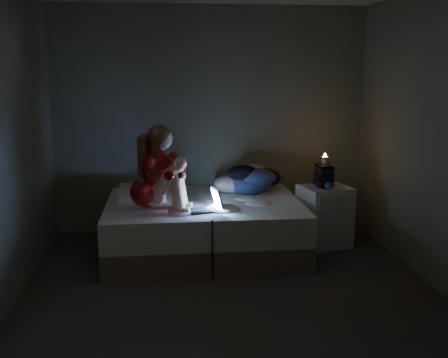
{
  "coord_description": "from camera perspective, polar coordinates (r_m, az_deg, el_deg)",
  "views": [
    {
      "loc": [
        -0.54,
        -4.22,
        1.91
      ],
      "look_at": [
        0.05,
        1.0,
        0.8
      ],
      "focal_mm": 42.55,
      "sensor_mm": 36.0,
      "label": 1
    }
  ],
  "objects": [
    {
      "name": "phone",
      "position": [
        5.72,
        10.4,
        -0.87
      ],
      "size": [
        0.09,
        0.15,
        0.01
      ],
      "primitive_type": "cube",
      "rotation": [
        0.0,
        0.0,
        0.16
      ],
      "color": "black",
      "rests_on": "nightstand"
    },
    {
      "name": "bed",
      "position": [
        5.58,
        -2.17,
        -5.12
      ],
      "size": [
        1.99,
        1.5,
        0.55
      ],
      "primitive_type": null,
      "color": "#B6B4AF",
      "rests_on": "ground"
    },
    {
      "name": "blue_orb",
      "position": [
        5.63,
        10.79,
        -0.75
      ],
      "size": [
        0.08,
        0.08,
        0.08
      ],
      "primitive_type": "sphere",
      "color": "#344C94",
      "rests_on": "nightstand"
    },
    {
      "name": "candle",
      "position": [
        5.79,
        10.78,
        2.05
      ],
      "size": [
        0.07,
        0.07,
        0.08
      ],
      "primitive_type": "cylinder",
      "color": "beige",
      "rests_on": "book_stack"
    },
    {
      "name": "wall_right",
      "position": [
        4.87,
        22.51,
        3.81
      ],
      "size": [
        0.02,
        3.8,
        2.6
      ],
      "primitive_type": "cube",
      "color": "#585A55",
      "rests_on": "ground"
    },
    {
      "name": "pillow",
      "position": [
        5.64,
        -8.73,
        -1.46
      ],
      "size": [
        0.48,
        0.34,
        0.14
      ],
      "primitive_type": "cube",
      "color": "silver",
      "rests_on": "bed"
    },
    {
      "name": "laptop",
      "position": [
        5.1,
        -2.2,
        -2.25
      ],
      "size": [
        0.37,
        0.3,
        0.23
      ],
      "primitive_type": null,
      "rotation": [
        0.0,
        0.0,
        0.25
      ],
      "color": "black",
      "rests_on": "bed"
    },
    {
      "name": "book_stack",
      "position": [
        5.82,
        10.72,
        0.49
      ],
      "size": [
        0.19,
        0.25,
        0.24
      ],
      "primitive_type": null,
      "color": "black",
      "rests_on": "nightstand"
    },
    {
      "name": "wall_front",
      "position": [
        2.45,
        6.46,
        -2.61
      ],
      "size": [
        3.6,
        0.02,
        2.6
      ],
      "primitive_type": "cube",
      "color": "#585A55",
      "rests_on": "ground"
    },
    {
      "name": "wall_back",
      "position": [
        6.19,
        -1.41,
        6.27
      ],
      "size": [
        3.6,
        0.02,
        2.6
      ],
      "primitive_type": "cube",
      "color": "#585A55",
      "rests_on": "ground"
    },
    {
      "name": "floor",
      "position": [
        4.67,
        0.78,
        -12.36
      ],
      "size": [
        3.6,
        3.8,
        0.02
      ],
      "primitive_type": "cube",
      "color": "#2F2A28",
      "rests_on": "ground"
    },
    {
      "name": "woman",
      "position": [
        5.13,
        -8.31,
        1.21
      ],
      "size": [
        0.58,
        0.44,
        0.84
      ],
      "primitive_type": null,
      "rotation": [
        0.0,
        0.0,
        -0.2
      ],
      "color": "maroon",
      "rests_on": "bed"
    },
    {
      "name": "nightstand",
      "position": [
        5.87,
        10.72,
        -3.94
      ],
      "size": [
        0.59,
        0.55,
        0.66
      ],
      "primitive_type": "cube",
      "rotation": [
        0.0,
        0.0,
        0.25
      ],
      "color": "silver",
      "rests_on": "ground"
    },
    {
      "name": "clothes_pile",
      "position": [
        5.86,
        2.63,
        0.14
      ],
      "size": [
        0.67,
        0.61,
        0.33
      ],
      "primitive_type": null,
      "rotation": [
        0.0,
        0.0,
        0.36
      ],
      "color": "navy",
      "rests_on": "bed"
    }
  ]
}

